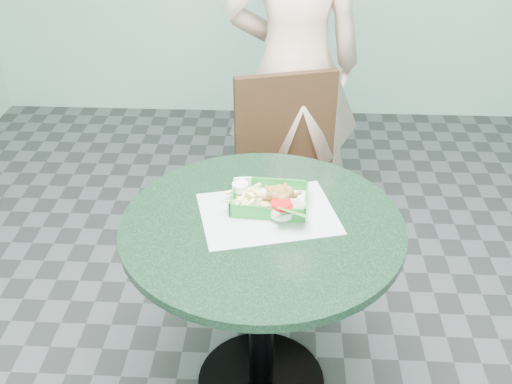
{
  "coord_description": "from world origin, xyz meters",
  "views": [
    {
      "loc": [
        0.06,
        -1.57,
        1.89
      ],
      "look_at": [
        -0.02,
        0.1,
        0.82
      ],
      "focal_mm": 42.0,
      "sensor_mm": 36.0,
      "label": 1
    }
  ],
  "objects_px": {
    "diner_person": "(296,33)",
    "sauce_ramekin": "(239,193)",
    "dining_chair": "(284,167)",
    "crab_sandwich": "(280,201)",
    "food_basket": "(270,207)",
    "cafe_table": "(262,267)"
  },
  "relations": [
    {
      "from": "diner_person",
      "to": "cafe_table",
      "type": "bearing_deg",
      "value": 73.35
    },
    {
      "from": "food_basket",
      "to": "dining_chair",
      "type": "bearing_deg",
      "value": 85.88
    },
    {
      "from": "sauce_ramekin",
      "to": "diner_person",
      "type": "bearing_deg",
      "value": 78.63
    },
    {
      "from": "dining_chair",
      "to": "food_basket",
      "type": "height_order",
      "value": "dining_chair"
    },
    {
      "from": "diner_person",
      "to": "food_basket",
      "type": "bearing_deg",
      "value": 74.05
    },
    {
      "from": "diner_person",
      "to": "dining_chair",
      "type": "bearing_deg",
      "value": 72.16
    },
    {
      "from": "dining_chair",
      "to": "diner_person",
      "type": "height_order",
      "value": "diner_person"
    },
    {
      "from": "dining_chair",
      "to": "diner_person",
      "type": "distance_m",
      "value": 0.6
    },
    {
      "from": "dining_chair",
      "to": "diner_person",
      "type": "bearing_deg",
      "value": 67.42
    },
    {
      "from": "cafe_table",
      "to": "crab_sandwich",
      "type": "distance_m",
      "value": 0.24
    },
    {
      "from": "diner_person",
      "to": "food_basket",
      "type": "height_order",
      "value": "diner_person"
    },
    {
      "from": "sauce_ramekin",
      "to": "dining_chair",
      "type": "bearing_deg",
      "value": 76.61
    },
    {
      "from": "crab_sandwich",
      "to": "cafe_table",
      "type": "bearing_deg",
      "value": -125.49
    },
    {
      "from": "dining_chair",
      "to": "diner_person",
      "type": "xyz_separation_m",
      "value": [
        0.03,
        0.29,
        0.52
      ]
    },
    {
      "from": "dining_chair",
      "to": "crab_sandwich",
      "type": "height_order",
      "value": "dining_chair"
    },
    {
      "from": "diner_person",
      "to": "sauce_ramekin",
      "type": "distance_m",
      "value": 0.98
    },
    {
      "from": "dining_chair",
      "to": "crab_sandwich",
      "type": "distance_m",
      "value": 0.74
    },
    {
      "from": "cafe_table",
      "to": "food_basket",
      "type": "xyz_separation_m",
      "value": [
        0.02,
        0.09,
        0.19
      ]
    },
    {
      "from": "dining_chair",
      "to": "food_basket",
      "type": "xyz_separation_m",
      "value": [
        -0.05,
        -0.67,
        0.23
      ]
    },
    {
      "from": "dining_chair",
      "to": "sauce_ramekin",
      "type": "xyz_separation_m",
      "value": [
        -0.15,
        -0.64,
        0.27
      ]
    },
    {
      "from": "dining_chair",
      "to": "crab_sandwich",
      "type": "bearing_deg",
      "value": -106.94
    },
    {
      "from": "cafe_table",
      "to": "dining_chair",
      "type": "distance_m",
      "value": 0.77
    }
  ]
}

